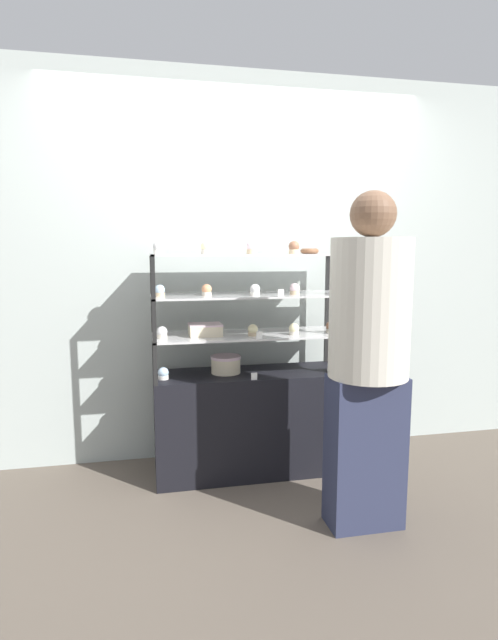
# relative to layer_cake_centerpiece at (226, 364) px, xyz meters

# --- Properties ---
(ground_plane) EXTENTS (20.00, 20.00, 0.00)m
(ground_plane) POSITION_rel_layer_cake_centerpiece_xyz_m (0.15, -0.02, -0.71)
(ground_plane) COLOR brown
(back_wall) EXTENTS (8.00, 0.05, 2.60)m
(back_wall) POSITION_rel_layer_cake_centerpiece_xyz_m (0.15, 0.34, 0.59)
(back_wall) COLOR #A8B2AD
(back_wall) RESTS_ON ground_plane
(display_base) EXTENTS (1.20, 0.42, 0.66)m
(display_base) POSITION_rel_layer_cake_centerpiece_xyz_m (0.15, -0.02, -0.38)
(display_base) COLOR black
(display_base) RESTS_ON ground_plane
(display_riser_lower) EXTENTS (1.20, 0.42, 0.25)m
(display_riser_lower) POSITION_rel_layer_cake_centerpiece_xyz_m (0.15, -0.02, 0.18)
(display_riser_lower) COLOR black
(display_riser_lower) RESTS_ON display_base
(display_riser_middle) EXTENTS (1.20, 0.42, 0.25)m
(display_riser_middle) POSITION_rel_layer_cake_centerpiece_xyz_m (0.15, -0.02, 0.43)
(display_riser_middle) COLOR black
(display_riser_middle) RESTS_ON display_riser_lower
(display_riser_upper) EXTENTS (1.20, 0.42, 0.25)m
(display_riser_upper) POSITION_rel_layer_cake_centerpiece_xyz_m (0.15, -0.02, 0.68)
(display_riser_upper) COLOR black
(display_riser_upper) RESTS_ON display_riser_middle
(layer_cake_centerpiece) EXTENTS (0.19, 0.19, 0.11)m
(layer_cake_centerpiece) POSITION_rel_layer_cake_centerpiece_xyz_m (0.00, 0.00, 0.00)
(layer_cake_centerpiece) COLOR beige
(layer_cake_centerpiece) RESTS_ON display_base
(sheet_cake_frosted) EXTENTS (0.20, 0.17, 0.07)m
(sheet_cake_frosted) POSITION_rel_layer_cake_centerpiece_xyz_m (-0.13, -0.02, 0.23)
(sheet_cake_frosted) COLOR beige
(sheet_cake_frosted) RESTS_ON display_riser_lower
(cupcake_0) EXTENTS (0.06, 0.06, 0.07)m
(cupcake_0) POSITION_rel_layer_cake_centerpiece_xyz_m (-0.39, -0.08, -0.02)
(cupcake_0) COLOR white
(cupcake_0) RESTS_ON display_base
(cupcake_1) EXTENTS (0.06, 0.06, 0.07)m
(cupcake_1) POSITION_rel_layer_cake_centerpiece_xyz_m (0.68, -0.10, -0.02)
(cupcake_1) COLOR white
(cupcake_1) RESTS_ON display_base
(price_tag_0) EXTENTS (0.04, 0.00, 0.04)m
(price_tag_0) POSITION_rel_layer_cake_centerpiece_xyz_m (0.14, -0.20, -0.03)
(price_tag_0) COLOR white
(price_tag_0) RESTS_ON display_base
(cupcake_2) EXTENTS (0.06, 0.06, 0.07)m
(cupcake_2) POSITION_rel_layer_cake_centerpiece_xyz_m (-0.40, -0.07, 0.23)
(cupcake_2) COLOR beige
(cupcake_2) RESTS_ON display_riser_lower
(cupcake_3) EXTENTS (0.06, 0.06, 0.07)m
(cupcake_3) POSITION_rel_layer_cake_centerpiece_xyz_m (0.15, -0.09, 0.23)
(cupcake_3) COLOR #CCB28C
(cupcake_3) RESTS_ON display_riser_lower
(cupcake_4) EXTENTS (0.06, 0.06, 0.07)m
(cupcake_4) POSITION_rel_layer_cake_centerpiece_xyz_m (0.41, -0.11, 0.23)
(cupcake_4) COLOR beige
(cupcake_4) RESTS_ON display_riser_lower
(cupcake_5) EXTENTS (0.06, 0.06, 0.07)m
(cupcake_5) POSITION_rel_layer_cake_centerpiece_xyz_m (0.67, -0.07, 0.23)
(cupcake_5) COLOR beige
(cupcake_5) RESTS_ON display_riser_lower
(price_tag_1) EXTENTS (0.04, 0.00, 0.04)m
(price_tag_1) POSITION_rel_layer_cake_centerpiece_xyz_m (0.17, -0.20, 0.22)
(price_tag_1) COLOR white
(price_tag_1) RESTS_ON display_riser_lower
(cupcake_6) EXTENTS (0.06, 0.06, 0.07)m
(cupcake_6) POSITION_rel_layer_cake_centerpiece_xyz_m (-0.40, -0.06, 0.48)
(cupcake_6) COLOR #CCB28C
(cupcake_6) RESTS_ON display_riser_middle
(cupcake_7) EXTENTS (0.06, 0.06, 0.07)m
(cupcake_7) POSITION_rel_layer_cake_centerpiece_xyz_m (-0.12, -0.06, 0.48)
(cupcake_7) COLOR beige
(cupcake_7) RESTS_ON display_riser_middle
(cupcake_8) EXTENTS (0.06, 0.06, 0.07)m
(cupcake_8) POSITION_rel_layer_cake_centerpiece_xyz_m (0.16, -0.12, 0.48)
(cupcake_8) COLOR white
(cupcake_8) RESTS_ON display_riser_middle
(cupcake_9) EXTENTS (0.06, 0.06, 0.07)m
(cupcake_9) POSITION_rel_layer_cake_centerpiece_xyz_m (0.42, -0.09, 0.48)
(cupcake_9) COLOR #CCB28C
(cupcake_9) RESTS_ON display_riser_middle
(cupcake_10) EXTENTS (0.06, 0.06, 0.07)m
(cupcake_10) POSITION_rel_layer_cake_centerpiece_xyz_m (0.68, -0.11, 0.48)
(cupcake_10) COLOR beige
(cupcake_10) RESTS_ON display_riser_middle
(price_tag_2) EXTENTS (0.04, 0.00, 0.04)m
(price_tag_2) POSITION_rel_layer_cake_centerpiece_xyz_m (0.30, -0.20, 0.47)
(price_tag_2) COLOR white
(price_tag_2) RESTS_ON display_riser_middle
(cupcake_11) EXTENTS (0.07, 0.07, 0.08)m
(cupcake_11) POSITION_rel_layer_cake_centerpiece_xyz_m (-0.40, -0.11, 0.73)
(cupcake_11) COLOR white
(cupcake_11) RESTS_ON display_riser_upper
(cupcake_12) EXTENTS (0.07, 0.07, 0.08)m
(cupcake_12) POSITION_rel_layer_cake_centerpiece_xyz_m (-0.13, -0.09, 0.73)
(cupcake_12) COLOR beige
(cupcake_12) RESTS_ON display_riser_upper
(cupcake_13) EXTENTS (0.07, 0.07, 0.08)m
(cupcake_13) POSITION_rel_layer_cake_centerpiece_xyz_m (0.15, -0.10, 0.73)
(cupcake_13) COLOR #CCB28C
(cupcake_13) RESTS_ON display_riser_upper
(cupcake_14) EXTENTS (0.07, 0.07, 0.08)m
(cupcake_14) POSITION_rel_layer_cake_centerpiece_xyz_m (0.41, -0.10, 0.73)
(cupcake_14) COLOR #CCB28C
(cupcake_14) RESTS_ON display_riser_upper
(cupcake_15) EXTENTS (0.07, 0.07, 0.08)m
(cupcake_15) POSITION_rel_layer_cake_centerpiece_xyz_m (0.68, -0.10, 0.73)
(cupcake_15) COLOR white
(cupcake_15) RESTS_ON display_riser_upper
(price_tag_3) EXTENTS (0.04, 0.00, 0.04)m
(price_tag_3) POSITION_rel_layer_cake_centerpiece_xyz_m (0.03, -0.20, 0.72)
(price_tag_3) COLOR white
(price_tag_3) RESTS_ON display_riser_upper
(donut_glazed) EXTENTS (0.11, 0.11, 0.03)m
(donut_glazed) POSITION_rel_layer_cake_centerpiece_xyz_m (0.53, -0.05, 0.71)
(donut_glazed) COLOR brown
(donut_glazed) RESTS_ON display_riser_upper
(customer_figure) EXTENTS (0.40, 0.40, 1.71)m
(customer_figure) POSITION_rel_layer_cake_centerpiece_xyz_m (0.60, -0.77, 0.20)
(customer_figure) COLOR #282D47
(customer_figure) RESTS_ON ground_plane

